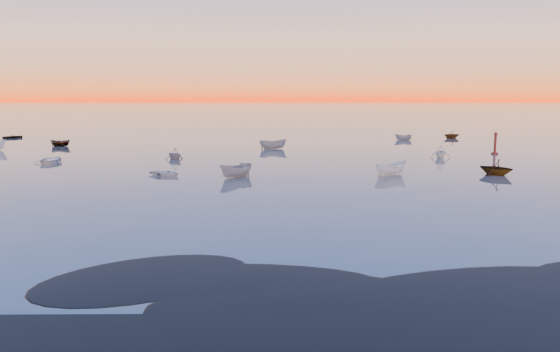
{
  "coord_description": "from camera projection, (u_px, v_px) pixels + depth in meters",
  "views": [
    {
      "loc": [
        -2.6,
        -23.92,
        8.95
      ],
      "look_at": [
        -2.04,
        28.0,
        0.85
      ],
      "focal_mm": 35.0,
      "sensor_mm": 36.0,
      "label": 1
    }
  ],
  "objects": [
    {
      "name": "boat_near_left",
      "position": [
        165.0,
        175.0,
        58.47
      ],
      "size": [
        3.1,
        3.9,
        0.91
      ],
      "primitive_type": "imported",
      "rotation": [
        0.0,
        0.0,
        1.06
      ],
      "color": "white",
      "rests_on": "ground"
    },
    {
      "name": "channel_marker",
      "position": [
        495.0,
        145.0,
        78.03
      ],
      "size": [
        0.95,
        0.95,
        3.39
      ],
      "color": "#4B1410",
      "rests_on": "ground"
    },
    {
      "name": "ground",
      "position": [
        286.0,
        131.0,
        123.84
      ],
      "size": [
        600.0,
        600.0,
        0.0
      ],
      "primitive_type": "plane",
      "color": "#625751",
      "rests_on": "ground"
    },
    {
      "name": "boat_near_center",
      "position": [
        391.0,
        175.0,
        58.83
      ],
      "size": [
        3.75,
        4.57,
        1.47
      ],
      "primitive_type": "imported",
      "rotation": [
        0.0,
        0.0,
        2.12
      ],
      "color": "white",
      "rests_on": "ground"
    },
    {
      "name": "moored_fleet",
      "position": [
        292.0,
        155.0,
        77.4
      ],
      "size": [
        124.0,
        58.0,
        1.2
      ],
      "primitive_type": null,
      "color": "white",
      "rests_on": "ground"
    },
    {
      "name": "mud_lobes",
      "position": [
        333.0,
        296.0,
        24.05
      ],
      "size": [
        140.0,
        6.0,
        0.07
      ],
      "primitive_type": null,
      "color": "black",
      "rests_on": "ground"
    }
  ]
}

